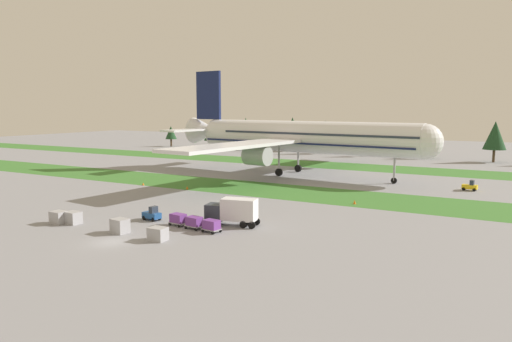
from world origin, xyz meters
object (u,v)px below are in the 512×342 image
uld_container_0 (59,217)px  taxiway_marker_2 (143,184)px  baggage_tug (152,214)px  uld_container_3 (158,234)px  uld_container_1 (73,218)px  cargo_dolly_lead (178,219)px  catering_truck (233,211)px  cargo_dolly_third (211,225)px  taxiway_marker_0 (355,202)px  uld_container_2 (120,226)px  ground_crew_marshaller (254,213)px  airliner (299,137)px  pushback_tractor (470,186)px  cargo_dolly_second (194,222)px  taxiway_marker_1 (187,188)px

uld_container_0 → taxiway_marker_2: uld_container_0 is taller
baggage_tug → uld_container_3: 10.49m
uld_container_0 → uld_container_1: uld_container_0 is taller
cargo_dolly_lead → catering_truck: size_ratio=0.33×
baggage_tug → cargo_dolly_third: baggage_tug is taller
taxiway_marker_0 → taxiway_marker_2: bearing=-177.1°
catering_truck → uld_container_2: bearing=123.3°
catering_truck → taxiway_marker_0: catering_truck is taller
cargo_dolly_lead → ground_crew_marshaller: size_ratio=1.37×
cargo_dolly_third → taxiway_marker_0: cargo_dolly_third is taller
airliner → pushback_tractor: bearing=90.0°
cargo_dolly_second → cargo_dolly_third: (2.88, -0.38, 0.00)m
ground_crew_marshaller → taxiway_marker_0: (8.75, 17.23, -0.62)m
uld_container_2 → uld_container_3: (6.30, -0.38, -0.11)m
baggage_tug → cargo_dolly_third: bearing=-90.0°
cargo_dolly_second → taxiway_marker_2: size_ratio=4.24×
uld_container_3 → cargo_dolly_lead: bearing=109.4°
taxiway_marker_2 → uld_container_0: bearing=-67.8°
cargo_dolly_third → uld_container_3: 6.91m
uld_container_0 → uld_container_3: bearing=-0.0°
baggage_tug → cargo_dolly_lead: baggage_tug is taller
cargo_dolly_second → cargo_dolly_third: size_ratio=1.00×
catering_truck → uld_container_0: catering_truck is taller
cargo_dolly_second → ground_crew_marshaller: size_ratio=1.37×
pushback_tractor → taxiway_marker_2: 62.24m
cargo_dolly_lead → cargo_dolly_second: (2.88, -0.38, 0.00)m
uld_container_0 → taxiway_marker_2: (-12.04, 29.56, -0.54)m
catering_truck → airliner: bearing=2.6°
airliner → uld_container_3: size_ratio=39.17×
uld_container_1 → uld_container_2: size_ratio=1.00×
taxiway_marker_2 → uld_container_3: bearing=-45.6°
uld_container_3 → cargo_dolly_third: bearing=61.0°
cargo_dolly_second → uld_container_3: size_ratio=1.19×
uld_container_0 → uld_container_1: (1.72, 0.85, -0.02)m
baggage_tug → cargo_dolly_lead: size_ratio=1.16×
catering_truck → taxiway_marker_1: (-22.24, 19.64, -1.64)m
cargo_dolly_lead → pushback_tractor: size_ratio=0.87×
uld_container_1 → taxiway_marker_0: bearing=47.2°
cargo_dolly_lead → uld_container_2: bearing=156.2°
taxiway_marker_2 → uld_container_2: bearing=-52.2°
taxiway_marker_0 → cargo_dolly_third: bearing=-111.3°
uld_container_0 → airliner: bearing=81.6°
pushback_tractor → uld_container_2: 63.98m
taxiway_marker_1 → catering_truck: bearing=-41.4°
catering_truck → pushback_tractor: (24.41, 43.93, -1.14)m
ground_crew_marshaller → uld_container_2: (-10.90, -14.09, -0.07)m
uld_container_0 → taxiway_marker_0: (30.28, 31.69, -0.50)m
airliner → pushback_tractor: 37.53m
pushback_tractor → uld_container_3: bearing=158.7°
baggage_tug → cargo_dolly_third: size_ratio=1.16×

